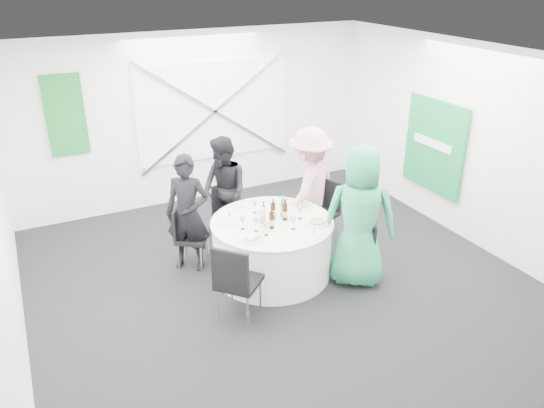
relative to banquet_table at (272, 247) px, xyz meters
name	(u,v)px	position (x,y,z in m)	size (l,w,h in m)	color
floor	(279,280)	(0.00, -0.20, -0.38)	(6.00, 6.00, 0.00)	black
ceiling	(280,58)	(0.00, -0.20, 2.42)	(6.00, 6.00, 0.00)	white
wall_back	(196,118)	(0.00, 2.80, 1.02)	(6.00, 6.00, 0.00)	white
wall_front	(469,319)	(0.00, -3.20, 1.02)	(6.00, 6.00, 0.00)	white
wall_left	(0,232)	(-3.00, -0.20, 1.02)	(6.00, 6.00, 0.00)	white
wall_right	(469,144)	(3.00, -0.20, 1.02)	(6.00, 6.00, 0.00)	white
window_panel	(214,111)	(0.30, 2.76, 1.12)	(2.60, 0.03, 1.60)	silver
window_brace_a	(215,111)	(0.30, 2.72, 1.12)	(0.05, 0.05, 3.16)	silver
window_brace_b	(215,111)	(0.30, 2.72, 1.12)	(0.05, 0.05, 3.16)	silver
green_banner	(66,115)	(-2.00, 2.75, 1.32)	(0.55, 0.04, 1.20)	#166F29
green_sign	(434,146)	(2.94, 0.40, 0.82)	(0.05, 1.20, 1.40)	#188740
banquet_table	(272,247)	(0.00, 0.00, 0.00)	(1.56, 1.56, 0.76)	silver
chair_back	(227,209)	(-0.17, 1.13, 0.11)	(0.43, 0.44, 0.84)	black
chair_back_left	(187,233)	(-0.92, 0.69, 0.11)	(0.54, 0.53, 0.84)	black
chair_back_right	(324,207)	(1.08, 0.48, 0.15)	(0.55, 0.55, 0.91)	black
chair_front_right	(365,246)	(0.99, -0.64, 0.09)	(0.52, 0.51, 0.82)	black
chair_front_left	(235,278)	(-0.83, -0.76, 0.20)	(0.64, 0.63, 0.99)	black
person_man_back_left	(188,214)	(-0.90, 0.63, 0.41)	(0.57, 0.38, 1.57)	black
person_man_back	(224,191)	(-0.20, 1.12, 0.40)	(0.76, 0.42, 1.56)	black
person_woman_pink	(309,187)	(0.85, 0.54, 0.48)	(1.11, 0.52, 1.72)	pink
person_woman_green	(360,217)	(0.88, -0.64, 0.53)	(0.89, 0.58, 1.82)	#2B9D68
plate_back	(249,204)	(-0.06, 0.59, 0.39)	(0.25, 0.25, 0.01)	silver
plate_back_left	(228,222)	(-0.51, 0.21, 0.39)	(0.29, 0.29, 0.01)	silver
plate_back_right	(303,206)	(0.56, 0.21, 0.40)	(0.27, 0.27, 0.04)	silver
plate_front_right	(317,222)	(0.48, -0.30, 0.40)	(0.29, 0.29, 0.04)	silver
plate_front_left	(251,239)	(-0.44, -0.33, 0.39)	(0.29, 0.29, 0.01)	silver
napkin	(252,237)	(-0.43, -0.34, 0.42)	(0.17, 0.12, 0.05)	silver
beer_bottle_a	(263,214)	(-0.10, 0.06, 0.48)	(0.06, 0.06, 0.27)	#321809
beer_bottle_b	(273,211)	(0.05, 0.07, 0.48)	(0.06, 0.06, 0.27)	#321809
beer_bottle_c	(285,212)	(0.16, -0.04, 0.49)	(0.06, 0.06, 0.28)	#321809
beer_bottle_d	(272,221)	(-0.09, -0.17, 0.49)	(0.06, 0.06, 0.28)	#321809
green_water_bottle	(283,208)	(0.19, 0.07, 0.49)	(0.08, 0.08, 0.29)	green
clear_water_bottle	(262,218)	(-0.18, -0.07, 0.50)	(0.08, 0.08, 0.31)	white
wine_glass_a	(266,226)	(-0.23, -0.31, 0.50)	(0.07, 0.07, 0.17)	white
wine_glass_b	(300,210)	(0.35, -0.10, 0.50)	(0.07, 0.07, 0.17)	white
wine_glass_c	(243,220)	(-0.42, -0.04, 0.50)	(0.07, 0.07, 0.17)	white
wine_glass_d	(286,202)	(0.30, 0.20, 0.50)	(0.07, 0.07, 0.17)	white
wine_glass_e	(256,222)	(-0.30, -0.15, 0.50)	(0.07, 0.07, 0.17)	white
wine_glass_f	(293,220)	(0.14, -0.31, 0.50)	(0.07, 0.07, 0.17)	white
wine_glass_g	(255,204)	(-0.09, 0.32, 0.50)	(0.07, 0.07, 0.17)	white
fork_a	(266,202)	(0.18, 0.55, 0.38)	(0.01, 0.15, 0.01)	silver
knife_a	(241,208)	(-0.19, 0.54, 0.38)	(0.01, 0.15, 0.01)	silver
fork_b	(314,231)	(0.34, -0.47, 0.38)	(0.01, 0.15, 0.01)	silver
knife_b	(317,220)	(0.53, -0.23, 0.38)	(0.01, 0.15, 0.01)	silver
fork_c	(303,207)	(0.55, 0.18, 0.38)	(0.01, 0.15, 0.01)	silver
knife_c	(287,203)	(0.42, 0.39, 0.38)	(0.01, 0.15, 0.01)	silver
fork_d	(229,215)	(-0.42, 0.40, 0.38)	(0.01, 0.15, 0.01)	silver
knife_d	(227,225)	(-0.55, 0.15, 0.38)	(0.01, 0.15, 0.01)	silver
fork_e	(239,237)	(-0.54, -0.21, 0.38)	(0.01, 0.15, 0.01)	silver
knife_e	(264,243)	(-0.34, -0.46, 0.38)	(0.01, 0.15, 0.01)	silver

